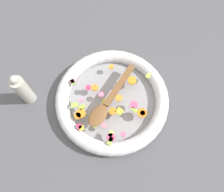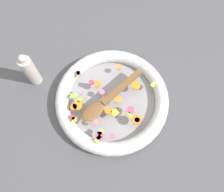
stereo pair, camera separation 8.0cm
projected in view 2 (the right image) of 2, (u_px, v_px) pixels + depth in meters
The scene contains 5 objects.
ground_plane at pixel (112, 101), 0.84m from camera, with size 4.00×4.00×0.00m, color #4C4C51.
skillet at pixel (112, 99), 0.82m from camera, with size 0.43×0.43×0.05m.
chopped_vegetables at pixel (105, 105), 0.78m from camera, with size 0.33×0.31×0.01m.
wooden_spoon at pixel (106, 100), 0.78m from camera, with size 0.28×0.06×0.01m.
pepper_mill at pixel (30, 70), 0.81m from camera, with size 0.05×0.05×0.17m.
Camera 2 is at (0.20, 0.24, 0.78)m, focal length 35.00 mm.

